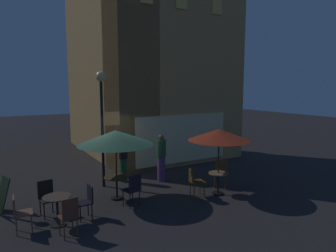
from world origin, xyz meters
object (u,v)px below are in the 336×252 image
object	(u,v)px
cafe_table_0	(218,180)
cafe_chair_6	(19,211)
patio_umbrella_1	(116,138)
cafe_chair_5	(47,195)
cafe_chair_4	(87,199)
patio_umbrella_0	(219,135)
street_lamp_near_corner	(102,104)
cafe_chair_1	(195,180)
patron_standing_0	(123,158)
cafe_chair_0	(221,171)
patron_standing_1	(161,158)
cafe_chair_3	(69,214)
cafe_chair_2	(133,187)
cafe_table_1	(117,182)
cafe_table_2	(57,205)

from	to	relation	value
cafe_table_0	cafe_chair_6	world-z (taller)	cafe_chair_6
patio_umbrella_1	cafe_chair_5	world-z (taller)	patio_umbrella_1
patio_umbrella_1	cafe_chair_5	size ratio (longest dim) A/B	2.41
cafe_chair_4	cafe_table_0	bearing A→B (deg)	171.97
patio_umbrella_0	cafe_chair_4	bearing A→B (deg)	174.53
street_lamp_near_corner	patio_umbrella_1	bearing A→B (deg)	-91.57
cafe_chair_1	patron_standing_0	size ratio (longest dim) A/B	0.52
patron_standing_0	street_lamp_near_corner	bearing A→B (deg)	148.02
cafe_table_0	cafe_chair_0	world-z (taller)	cafe_chair_0
patio_umbrella_0	cafe_chair_0	size ratio (longest dim) A/B	2.35
patio_umbrella_0	patron_standing_1	bearing A→B (deg)	112.70
street_lamp_near_corner	cafe_chair_6	distance (m)	4.36
patio_umbrella_1	cafe_chair_4	xyz separation A→B (m)	(-1.20, -0.91, -1.44)
cafe_chair_4	cafe_chair_5	size ratio (longest dim) A/B	0.92
cafe_chair_1	cafe_chair_3	xyz separation A→B (m)	(-4.08, -0.65, 0.03)
patio_umbrella_1	patron_standing_0	distance (m)	2.06
street_lamp_near_corner	cafe_table_0	size ratio (longest dim) A/B	5.55
patio_umbrella_0	patron_standing_0	world-z (taller)	patio_umbrella_0
cafe_chair_2	patron_standing_0	xyz separation A→B (m)	(0.67, 2.35, 0.30)
street_lamp_near_corner	cafe_chair_2	size ratio (longest dim) A/B	4.14
cafe_chair_6	patron_standing_1	world-z (taller)	patron_standing_1
street_lamp_near_corner	cafe_table_1	size ratio (longest dim) A/B	5.10
cafe_table_1	patron_standing_0	xyz separation A→B (m)	(0.86, 1.53, 0.34)
cafe_chair_1	patron_standing_1	xyz separation A→B (m)	(-0.11, 1.98, 0.34)
street_lamp_near_corner	cafe_table_1	world-z (taller)	street_lamp_near_corner
cafe_table_1	patron_standing_0	distance (m)	1.79
cafe_chair_2	patron_standing_1	world-z (taller)	patron_standing_1
cafe_table_1	cafe_table_0	bearing A→B (deg)	-23.48
street_lamp_near_corner	patio_umbrella_0	distance (m)	4.12
patron_standing_0	cafe_chair_3	bearing A→B (deg)	-172.74
patio_umbrella_1	cafe_table_2	bearing A→B (deg)	-154.48
cafe_table_2	cafe_chair_4	xyz separation A→B (m)	(0.78, 0.03, -0.02)
cafe_chair_0	cafe_table_2	bearing A→B (deg)	-41.11
cafe_table_1	cafe_chair_5	distance (m)	2.10
cafe_table_2	patio_umbrella_0	distance (m)	5.21
cafe_table_0	cafe_table_1	bearing A→B (deg)	156.52
cafe_table_1	patron_standing_0	size ratio (longest dim) A/B	0.46
cafe_chair_1	cafe_chair_2	xyz separation A→B (m)	(-2.03, 0.29, 0.02)
cafe_chair_0	cafe_chair_6	xyz separation A→B (m)	(-6.45, -0.11, -0.01)
cafe_table_0	cafe_chair_1	bearing A→B (deg)	166.03
cafe_chair_2	cafe_chair_6	size ratio (longest dim) A/B	1.07
street_lamp_near_corner	patron_standing_0	bearing A→B (deg)	11.16
patio_umbrella_1	cafe_chair_2	world-z (taller)	patio_umbrella_1
cafe_chair_2	cafe_chair_6	xyz separation A→B (m)	(-3.04, -0.06, -0.03)
cafe_chair_2	patron_standing_0	size ratio (longest dim) A/B	0.56
cafe_chair_2	patron_standing_1	bearing A→B (deg)	-61.79
patio_umbrella_1	patron_standing_1	size ratio (longest dim) A/B	1.32
cafe_chair_0	cafe_chair_6	world-z (taller)	cafe_chair_0
cafe_table_2	patron_standing_0	bearing A→B (deg)	41.09
cafe_chair_4	cafe_table_1	bearing A→B (deg)	-145.38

